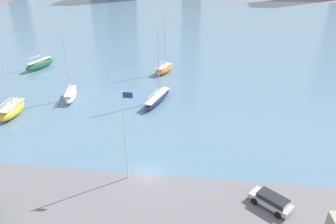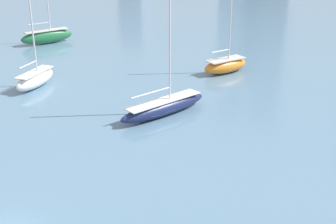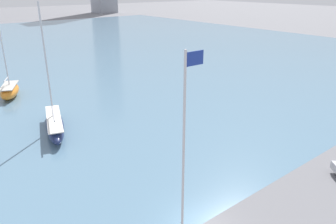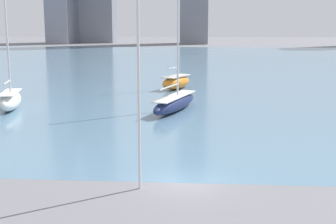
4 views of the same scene
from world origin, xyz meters
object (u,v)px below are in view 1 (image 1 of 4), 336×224
object	(u,v)px
sailboat_yellow	(12,110)
parked_wagon_silver	(271,201)
sailboat_green	(40,64)
sailboat_orange	(164,69)
sailboat_white	(71,95)
flag_pole	(126,134)
sailboat_navy	(157,99)

from	to	relation	value
sailboat_yellow	parked_wagon_silver	distance (m)	44.21
sailboat_green	parked_wagon_silver	xyz separation A→B (m)	(46.70, -40.26, -0.27)
sailboat_orange	parked_wagon_silver	distance (m)	44.14
sailboat_white	parked_wagon_silver	bearing A→B (deg)	-48.54
flag_pole	sailboat_yellow	distance (m)	27.87
flag_pole	parked_wagon_silver	world-z (taller)	flag_pole
parked_wagon_silver	sailboat_orange	bearing A→B (deg)	62.32
sailboat_navy	parked_wagon_silver	distance (m)	30.21
flag_pole	sailboat_green	world-z (taller)	sailboat_green
sailboat_orange	parked_wagon_silver	world-z (taller)	sailboat_orange
flag_pole	sailboat_orange	bearing A→B (deg)	90.18
sailboat_green	sailboat_white	world-z (taller)	sailboat_green
sailboat_navy	flag_pole	bearing A→B (deg)	-73.93
sailboat_white	sailboat_yellow	distance (m)	10.68
sailboat_green	sailboat_white	distance (m)	20.64
sailboat_yellow	sailboat_orange	bearing A→B (deg)	46.95
sailboat_green	parked_wagon_silver	world-z (taller)	sailboat_green
flag_pole	sailboat_yellow	size ratio (longest dim) A/B	1.19
sailboat_white	sailboat_green	bearing A→B (deg)	119.32
sailboat_green	sailboat_white	xyz separation A→B (m)	(13.58, -15.55, -0.13)
sailboat_white	sailboat_navy	size ratio (longest dim) A/B	0.97
sailboat_green	sailboat_navy	xyz separation A→B (m)	(30.05, -15.05, -0.29)
sailboat_white	sailboat_navy	distance (m)	16.48
flag_pole	parked_wagon_silver	bearing A→B (deg)	-10.64
sailboat_orange	sailboat_navy	bearing A→B (deg)	-62.50
sailboat_yellow	sailboat_navy	world-z (taller)	sailboat_navy
sailboat_green	sailboat_orange	world-z (taller)	sailboat_green
sailboat_green	sailboat_navy	distance (m)	33.61
sailboat_green	sailboat_orange	xyz separation A→B (m)	(29.36, 0.33, -0.17)
flag_pole	sailboat_navy	distance (m)	22.71
sailboat_white	sailboat_orange	xyz separation A→B (m)	(15.77, 15.88, -0.04)
sailboat_white	sailboat_yellow	bearing A→B (deg)	-147.20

